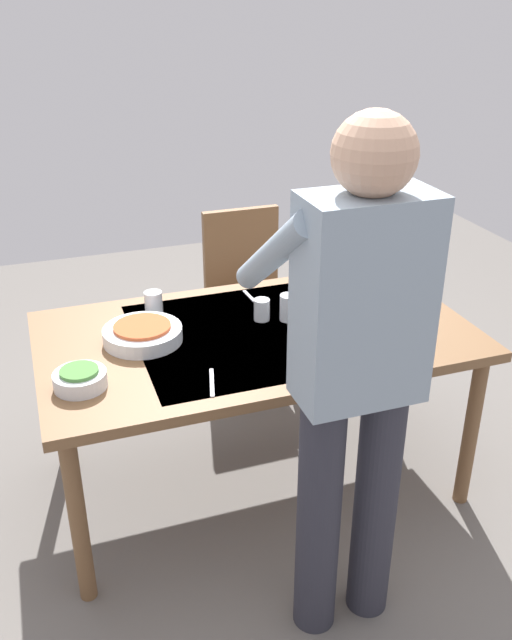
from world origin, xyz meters
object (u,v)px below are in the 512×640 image
Objects in this scene: water_cup_near_right at (262,310)px; wine_bottle at (402,316)px; serving_bowl_pasta at (143,333)px; person_server at (355,367)px; water_cup_far_left at (154,303)px; chair_near at (247,287)px; dinner_plate_near at (347,337)px; dining_table at (256,346)px; water_cup_near_left at (288,308)px; wine_glass_left at (386,268)px; side_bowl_salad at (80,378)px; wine_glass_right at (379,280)px.

wine_bottle is at bearing 140.85° from water_cup_near_right.
person_server is at bearing 120.90° from serving_bowl_pasta.
person_server is at bearing 110.85° from water_cup_far_left.
serving_bowl_pasta is at bearing 49.23° from chair_near.
wine_bottle is 0.22m from dinner_plate_near.
dining_table is at bearing 171.33° from serving_bowl_pasta.
chair_near is 8.38× the size of water_cup_near_left.
dining_table is 7.29× the size of dinner_plate_near.
water_cup_far_left is (0.50, -0.23, -0.01)m from water_cup_near_left.
dinner_plate_near is at bearing 93.50° from chair_near.
side_bowl_salad is (1.36, 0.39, -0.07)m from wine_glass_left.
dining_table is 5.67× the size of wine_bottle.
side_bowl_salad is 1.00m from dinner_plate_near.
wine_bottle reaches higher than wine_glass_left.
dinner_plate_near is (-0.25, 0.26, -0.04)m from water_cup_near_right.
water_cup_near_left is 1.23× the size of water_cup_near_right.
water_cup_near_left is (-0.11, -0.79, -0.18)m from person_server.
dining_table is 11.11× the size of wine_glass_right.
dining_table is at bearing -28.81° from dinner_plate_near.
dining_table is at bearing -164.57° from side_bowl_salad.
serving_bowl_pasta reaches higher than dining_table.
person_server is 1.11m from water_cup_far_left.
serving_bowl_pasta is at bearing 3.09° from water_cup_near_right.
side_bowl_salad is (0.94, 1.05, 0.23)m from chair_near.
person_server is at bearing 82.78° from chair_near.
chair_near is 9.41× the size of water_cup_far_left.
water_cup_far_left is (1.01, -0.09, -0.06)m from wine_glass_left.
water_cup_far_left is 0.54× the size of side_bowl_salad.
dining_table is at bearing 19.41° from water_cup_near_left.
water_cup_near_left is 0.36× the size of serving_bowl_pasta.
serving_bowl_pasta is at bearing 68.38° from water_cup_far_left.
serving_bowl_pasta is at bearing -17.68° from dinner_plate_near.
wine_glass_right is at bearing -171.46° from dining_table.
serving_bowl_pasta is (0.68, 0.79, 0.23)m from chair_near.
water_cup_near_left is at bearing 83.49° from chair_near.
wine_bottle is (-0.44, -0.48, -0.12)m from person_server.
dinner_plate_near is (0.36, 0.37, -0.10)m from wine_glass_left.
chair_near reaches higher than water_cup_near_left.
dining_table is 0.61m from wine_glass_right.
water_cup_near_right reaches higher than side_bowl_salad.
person_server is 0.95m from serving_bowl_pasta.
water_cup_near_right is at bearing -90.66° from person_server.
wine_glass_left reaches higher than side_bowl_salad.
serving_bowl_pasta is 0.37m from side_bowl_salad.
side_bowl_salad is (0.69, 0.19, 0.10)m from dining_table.
dining_table is 5.59× the size of serving_bowl_pasta.
chair_near is at bearing -130.77° from serving_bowl_pasta.
wine_glass_right is (-0.53, -0.82, -0.13)m from person_server.
person_server is (-0.05, 0.73, 0.30)m from dining_table.
wine_glass_left is at bearing 122.52° from chair_near.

